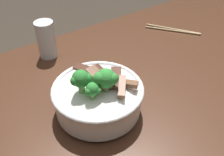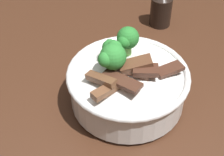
# 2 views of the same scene
# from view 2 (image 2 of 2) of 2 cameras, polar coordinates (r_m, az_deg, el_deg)

# --- Properties ---
(rice_bowl) EXTENTS (0.23, 0.23, 0.15)m
(rice_bowl) POSITION_cam_2_polar(r_m,az_deg,el_deg) (0.65, 2.88, -0.54)
(rice_bowl) COLOR white
(rice_bowl) RESTS_ON dining_table
(soy_sauce_bottle) EXTENTS (0.05, 0.05, 0.11)m
(soy_sauce_bottle) POSITION_cam_2_polar(r_m,az_deg,el_deg) (0.87, 8.05, 11.40)
(soy_sauce_bottle) COLOR black
(soy_sauce_bottle) RESTS_ON dining_table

